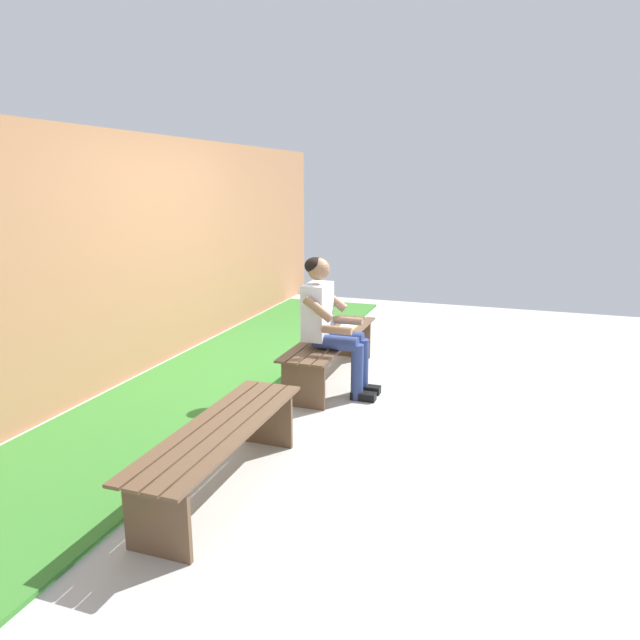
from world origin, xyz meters
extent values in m
cube|color=#B2B2AD|center=(1.10, 1.00, -0.02)|extent=(10.00, 7.00, 0.04)
cube|color=#387A2D|center=(1.10, -1.08, 0.01)|extent=(9.00, 1.43, 0.03)
cube|color=#B27A51|center=(0.50, -1.99, 1.17)|extent=(9.50, 0.24, 2.34)
cube|color=brown|center=(0.00, -0.17, 0.42)|extent=(1.79, 0.10, 0.02)
cube|color=brown|center=(0.00, -0.06, 0.42)|extent=(1.79, 0.10, 0.02)
cube|color=brown|center=(0.00, 0.06, 0.42)|extent=(1.79, 0.10, 0.02)
cube|color=brown|center=(0.00, 0.17, 0.42)|extent=(1.79, 0.10, 0.02)
cube|color=brown|center=(-0.78, 0.00, 0.21)|extent=(0.03, 0.39, 0.41)
cube|color=brown|center=(0.78, 0.00, 0.21)|extent=(0.03, 0.39, 0.41)
cube|color=brown|center=(2.21, -0.17, 0.42)|extent=(1.61, 0.10, 0.02)
cube|color=brown|center=(2.21, -0.06, 0.42)|extent=(1.61, 0.10, 0.02)
cube|color=brown|center=(2.21, 0.06, 0.42)|extent=(1.61, 0.10, 0.02)
cube|color=brown|center=(2.21, 0.17, 0.42)|extent=(1.61, 0.10, 0.02)
cube|color=brown|center=(1.52, 0.00, 0.21)|extent=(0.03, 0.39, 0.41)
cube|color=brown|center=(2.89, 0.00, 0.21)|extent=(0.03, 0.39, 0.41)
cube|color=silver|center=(0.35, -0.02, 0.75)|extent=(0.34, 0.20, 0.50)
sphere|color=#936B4C|center=(0.35, -0.01, 1.13)|extent=(0.20, 0.20, 0.20)
ellipsoid|color=black|center=(0.35, -0.04, 1.16)|extent=(0.20, 0.19, 0.15)
cylinder|color=navy|center=(0.26, 0.18, 0.50)|extent=(0.13, 0.40, 0.13)
cylinder|color=navy|center=(0.44, 0.18, 0.50)|extent=(0.13, 0.40, 0.13)
cylinder|color=navy|center=(0.26, 0.38, 0.25)|extent=(0.11, 0.11, 0.50)
cube|color=black|center=(0.26, 0.44, 0.04)|extent=(0.10, 0.22, 0.07)
cylinder|color=navy|center=(0.44, 0.38, 0.25)|extent=(0.11, 0.11, 0.50)
cube|color=black|center=(0.44, 0.44, 0.04)|extent=(0.10, 0.22, 0.07)
cylinder|color=#936B4C|center=(0.14, 0.06, 0.82)|extent=(0.08, 0.28, 0.23)
cylinder|color=#936B4C|center=(0.17, 0.22, 0.64)|extent=(0.07, 0.26, 0.07)
cylinder|color=#936B4C|center=(0.56, 0.06, 0.82)|extent=(0.08, 0.28, 0.23)
cylinder|color=#936B4C|center=(0.53, 0.22, 0.64)|extent=(0.07, 0.26, 0.07)
sphere|color=gold|center=(-0.11, 0.03, 0.47)|extent=(0.07, 0.07, 0.07)
cube|color=white|center=(-0.53, 0.06, 0.44)|extent=(0.20, 0.15, 0.02)
cube|color=white|center=(-0.32, 0.06, 0.44)|extent=(0.20, 0.15, 0.02)
cube|color=#BF8C1E|center=(-0.43, 0.06, 0.44)|extent=(0.41, 0.16, 0.01)
camera|label=1|loc=(5.09, 1.64, 1.89)|focal=32.35mm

